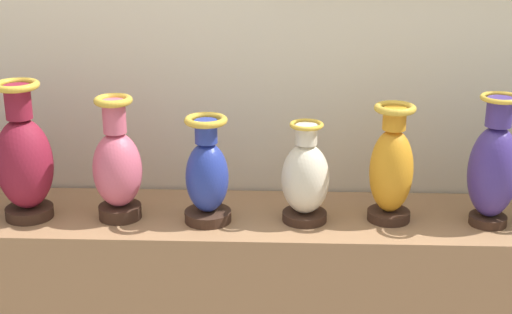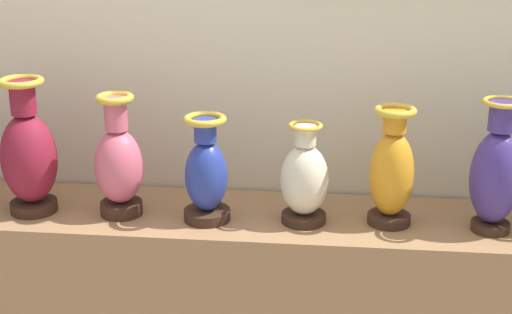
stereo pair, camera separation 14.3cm
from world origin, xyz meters
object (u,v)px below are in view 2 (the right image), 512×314
at_px(vase_rose, 119,164).
at_px(vase_amber, 392,172).
at_px(vase_cobalt, 206,175).
at_px(vase_ivory, 304,180).
at_px(vase_indigo, 496,174).
at_px(vase_burgundy, 29,156).

height_order(vase_rose, vase_amber, vase_rose).
xyz_separation_m(vase_cobalt, vase_amber, (0.54, 0.03, 0.02)).
xyz_separation_m(vase_ivory, vase_amber, (0.25, 0.02, 0.03)).
bearing_deg(vase_amber, vase_cobalt, -176.69).
height_order(vase_rose, vase_cobalt, vase_rose).
distance_m(vase_amber, vase_indigo, 0.29).
distance_m(vase_rose, vase_indigo, 1.10).
bearing_deg(vase_burgundy, vase_amber, 1.29).
xyz_separation_m(vase_burgundy, vase_indigo, (1.38, 0.00, -0.01)).
height_order(vase_burgundy, vase_amber, vase_burgundy).
relative_size(vase_burgundy, vase_indigo, 1.07).
bearing_deg(vase_indigo, vase_cobalt, -179.38).
bearing_deg(vase_amber, vase_ivory, -176.41).
bearing_deg(vase_rose, vase_amber, 1.20).
bearing_deg(vase_ivory, vase_burgundy, -179.41).
xyz_separation_m(vase_burgundy, vase_rose, (0.28, 0.01, -0.02)).
bearing_deg(vase_burgundy, vase_cobalt, -0.74).
xyz_separation_m(vase_amber, vase_indigo, (0.29, -0.02, 0.01)).
xyz_separation_m(vase_rose, vase_amber, (0.81, 0.02, 0.00)).
bearing_deg(vase_amber, vase_burgundy, -178.71).
distance_m(vase_cobalt, vase_ivory, 0.29).
xyz_separation_m(vase_burgundy, vase_cobalt, (0.55, -0.01, -0.04)).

